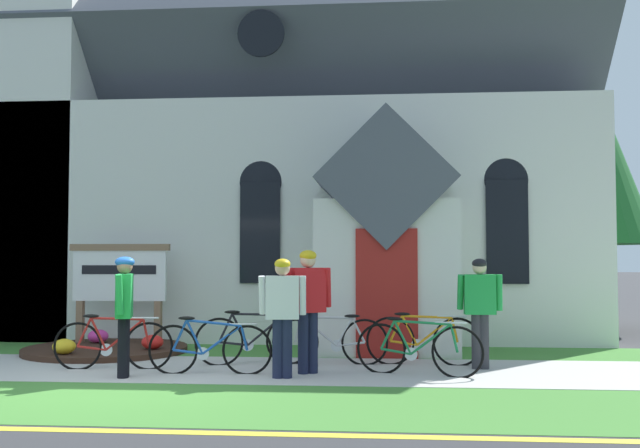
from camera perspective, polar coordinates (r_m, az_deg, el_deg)
name	(u,v)px	position (r m, az deg, el deg)	size (l,w,h in m)	color
ground	(189,347)	(13.25, -10.50, -9.73)	(140.00, 140.00, 0.00)	#333335
sidewalk_slab	(227,369)	(10.61, -7.51, -11.48)	(32.00, 2.48, 0.01)	#B7B5AD
grass_verge	(181,403)	(8.32, -11.11, -13.91)	(32.00, 2.31, 0.01)	#427F33
church_lawn	(252,351)	(12.63, -5.49, -10.09)	(24.00, 1.68, 0.01)	#427F33
curb_paint_stripe	(142,431)	(7.10, -14.10, -15.86)	(28.00, 0.16, 0.01)	yellow
church_building	(269,139)	(17.52, -4.08, 6.84)	(13.50, 10.24, 13.25)	silver
church_sign	(120,278)	(13.34, -15.80, -4.21)	(1.83, 0.15, 1.87)	#7F6047
flower_bed	(106,349)	(12.85, -16.82, -9.57)	(2.76, 2.76, 0.34)	#382319
bicycle_white	(254,339)	(10.98, -5.30, -9.21)	(1.77, 0.48, 0.85)	black
bicycle_black	(113,344)	(10.89, -16.31, -9.24)	(1.73, 0.21, 0.82)	black
bicycle_green	(423,340)	(10.99, 8.29, -9.19)	(1.75, 0.15, 0.81)	black
bicycle_yellow	(209,348)	(10.17, -8.88, -9.80)	(1.75, 0.12, 0.82)	black
bicycle_orange	(418,348)	(10.04, 7.88, -9.87)	(1.73, 0.54, 0.81)	black
bicycle_red	(330,340)	(10.93, 0.85, -9.32)	(1.77, 0.10, 0.78)	black
cyclist_in_green_jersey	(282,309)	(9.65, -3.04, -6.82)	(0.64, 0.28, 1.61)	#191E38
cyclist_in_white_jersey	(308,301)	(10.01, -0.98, -6.17)	(0.63, 0.46, 1.73)	#191E38
cyclist_in_red_jersey	(480,305)	(10.69, 12.72, -6.36)	(0.64, 0.29, 1.61)	#2D2D33
cyclist_in_blue_jersey	(124,307)	(10.05, -15.45, -6.45)	(0.31, 0.69, 1.64)	black
roadside_conifer	(575,137)	(17.44, 19.78, 6.57)	(3.43, 3.43, 6.89)	#3D2D1E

